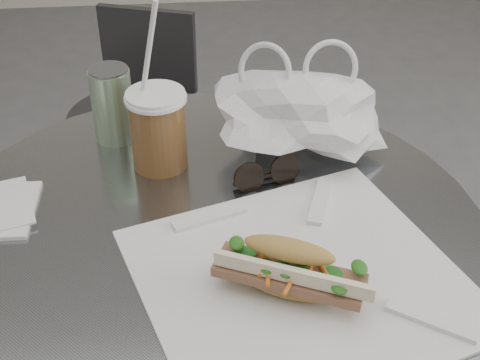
{
  "coord_description": "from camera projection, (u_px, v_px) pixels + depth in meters",
  "views": [
    {
      "loc": [
        -0.02,
        -0.49,
        1.31
      ],
      "look_at": [
        0.05,
        0.24,
        0.79
      ],
      "focal_mm": 50.0,
      "sensor_mm": 36.0,
      "label": 1
    }
  ],
  "objects": [
    {
      "name": "chair_far",
      "position": [
        140.0,
        147.0,
        1.88
      ],
      "size": [
        0.36,
        0.38,
        0.65
      ],
      "rotation": [
        0.0,
        0.0,
        2.81
      ],
      "color": "#313134",
      "rests_on": "ground"
    },
    {
      "name": "sandwich_paper",
      "position": [
        301.0,
        279.0,
        0.81
      ],
      "size": [
        0.47,
        0.45,
        0.0
      ],
      "primitive_type": "cube",
      "rotation": [
        0.0,
        0.0,
        0.32
      ],
      "color": "white",
      "rests_on": "cafe_table"
    },
    {
      "name": "banh_mi",
      "position": [
        289.0,
        270.0,
        0.77
      ],
      "size": [
        0.23,
        0.17,
        0.07
      ],
      "rotation": [
        0.0,
        0.0,
        -0.43
      ],
      "color": "#B78645",
      "rests_on": "sandwich_paper"
    },
    {
      "name": "iced_coffee",
      "position": [
        158.0,
        128.0,
        0.98
      ],
      "size": [
        0.09,
        0.09,
        0.26
      ],
      "color": "brown",
      "rests_on": "cafe_table"
    },
    {
      "name": "sunglasses",
      "position": [
        266.0,
        175.0,
        0.96
      ],
      "size": [
        0.1,
        0.05,
        0.05
      ],
      "rotation": [
        0.0,
        0.0,
        0.3
      ],
      "color": "black",
      "rests_on": "cafe_table"
    },
    {
      "name": "plastic_bag",
      "position": [
        298.0,
        115.0,
        1.02
      ],
      "size": [
        0.28,
        0.24,
        0.12
      ],
      "primitive_type": null,
      "rotation": [
        0.0,
        0.0,
        -0.24
      ],
      "color": "white",
      "rests_on": "cafe_table"
    },
    {
      "name": "drink_can",
      "position": [
        112.0,
        104.0,
        1.04
      ],
      "size": [
        0.06,
        0.06,
        0.12
      ],
      "color": "#589255",
      "rests_on": "cafe_table"
    }
  ]
}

